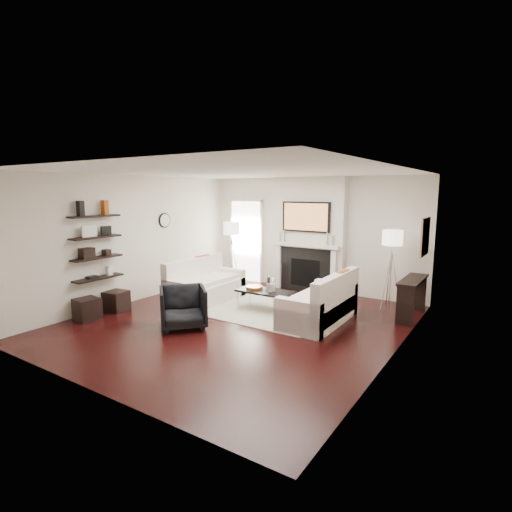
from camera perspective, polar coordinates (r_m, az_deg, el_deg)
The scene contains 71 objects.
room_envelope at distance 7.07m, azimuth -2.66°, elevation 0.94°, with size 6.00×6.00×6.00m.
chimney_breast at distance 9.53m, azimuth 7.51°, elevation 3.04°, with size 1.80×0.25×2.70m, color silver.
fireplace_surround at distance 9.54m, azimuth 7.06°, elevation -1.99°, with size 1.30×0.02×1.04m, color black.
firebox at distance 9.55m, azimuth 7.03°, elevation -2.41°, with size 0.75×0.02×0.65m, color black.
mantel_pilaster_l at distance 9.84m, azimuth 3.22°, elevation -1.41°, with size 0.12×0.08×1.10m, color white.
mantel_pilaster_r at distance 9.22m, azimuth 11.00°, elevation -2.30°, with size 0.12×0.08×1.10m, color white.
mantel_shelf at distance 9.39m, azimuth 6.99°, elevation 1.55°, with size 1.70×0.18×0.07m, color white.
tv_body at distance 9.35m, azimuth 7.14°, elevation 5.57°, with size 1.20×0.06×0.70m, color black.
tv_screen at distance 9.32m, azimuth 7.05°, elevation 5.56°, with size 1.10×0.01×0.62m, color #BF723F.
candlestick_l_tall at distance 9.63m, azimuth 4.10°, elevation 2.89°, with size 0.04×0.04×0.30m, color silver.
candlestick_l_short at distance 9.70m, azimuth 3.43°, elevation 2.77°, with size 0.04×0.04×0.24m, color silver.
candlestick_r_tall at distance 9.15m, azimuth 10.13°, elevation 2.43°, with size 0.04×0.04×0.30m, color silver.
candlestick_r_short at distance 9.11m, azimuth 10.88°, elevation 2.19°, with size 0.04×0.04×0.24m, color silver.
hallway_panel at distance 10.58m, azimuth -1.34°, elevation 2.10°, with size 0.90×0.02×2.10m, color white.
door_trim_l at distance 10.84m, azimuth -3.49°, elevation 2.26°, with size 0.06×0.06×2.16m, color white.
door_trim_r at distance 10.30m, azimuth 0.80°, elevation 1.90°, with size 0.06×0.06×2.16m, color white.
door_trim_top at distance 10.48m, azimuth -1.42°, elevation 7.95°, with size 1.02×0.06×0.06m, color white.
rug at distance 8.10m, azimuth 1.27°, elevation -7.71°, with size 2.60×2.00×0.01m, color beige.
loveseat_left_base at distance 8.75m, azimuth -7.15°, elevation -5.12°, with size 0.85×1.80×0.42m, color white.
loveseat_left_back at distance 8.89m, azimuth -8.84°, elevation -2.83°, with size 0.18×1.80×0.80m, color white.
loveseat_left_arm_n at distance 8.14m, azimuth -10.86°, elevation -5.64°, with size 0.85×0.18×0.60m, color white.
loveseat_left_arm_s at distance 9.34m, azimuth -3.95°, elevation -3.57°, with size 0.85×0.18×0.60m, color white.
loveseat_left_cushion at distance 8.65m, azimuth -6.93°, elevation -3.50°, with size 0.63×1.44×0.10m, color white.
pillow_left_orange at distance 9.07m, azimuth -7.61°, elevation -1.24°, with size 0.10×0.42×0.42m, color #9C4713.
pillow_left_charcoal at distance 8.63m, azimuth -10.20°, elevation -1.91°, with size 0.10×0.40×0.40m, color black.
loveseat_right_base at distance 7.45m, azimuth 8.90°, elevation -7.73°, with size 0.85×1.80×0.42m, color white.
loveseat_right_back at distance 7.24m, azimuth 11.39°, elevation -5.71°, with size 0.18×1.80×0.80m, color white.
loveseat_right_arm_n at distance 6.72m, azimuth 6.03°, elevation -8.75°, with size 0.85×0.18×0.60m, color white.
loveseat_right_arm_s at distance 8.14m, azimuth 11.28°, elevation -5.66°, with size 0.85×0.18×0.60m, color white.
loveseat_right_cushion at distance 7.40m, azimuth 8.60°, elevation -5.75°, with size 0.63×1.44×0.10m, color white.
pillow_right_orange at distance 7.46m, azimuth 12.30°, elevation -3.67°, with size 0.10×0.42×0.42m, color #9C4713.
pillow_right_charcoal at distance 6.92m, azimuth 10.51°, elevation -4.72°, with size 0.10×0.40×0.40m, color black.
coffee_table at distance 7.97m, azimuth 1.24°, elevation -5.06°, with size 1.10×0.55×0.04m, color black.
coffee_leg_nw at distance 8.12m, azimuth -2.61°, elevation -6.34°, with size 0.02×0.02×0.38m, color silver.
coffee_leg_ne at distance 7.60m, azimuth 3.57°, elevation -7.45°, with size 0.02×0.02×0.38m, color silver.
coffee_leg_sw at distance 8.46m, azimuth -0.86°, elevation -5.67°, with size 0.02×0.02×0.38m, color silver.
coffee_leg_se at distance 7.97m, azimuth 5.15°, elevation -6.67°, with size 0.02×0.02×0.38m, color silver.
hurricane_glass at distance 7.86m, azimuth 2.17°, elevation -4.08°, with size 0.18×0.18×0.32m, color white.
hurricane_candle at distance 7.87m, azimuth 2.17°, elevation -4.54°, with size 0.11×0.11×0.17m, color white.
copper_bowl at distance 8.09m, azimuth -0.27°, elevation -4.51°, with size 0.34×0.34×0.06m, color #CA6221.
armchair at distance 7.14m, azimuth -10.39°, elevation -6.96°, with size 0.77×0.72×0.79m, color black.
lamp_left_post at distance 10.11m, azimuth -3.46°, elevation -0.83°, with size 0.02×0.02×1.20m, color silver.
lamp_left_shade at distance 10.00m, azimuth -3.51°, elevation 3.97°, with size 0.40×0.40×0.30m, color white.
lamp_left_leg_a at distance 10.05m, azimuth -2.96°, elevation -0.89°, with size 0.02×0.02×1.25m, color silver.
lamp_left_leg_b at distance 10.22m, azimuth -3.39°, elevation -0.72°, with size 0.02×0.02×1.25m, color silver.
lamp_left_leg_c at distance 10.07m, azimuth -4.03°, elevation -0.88°, with size 0.02×0.02×1.25m, color silver.
lamp_right_post at distance 8.57m, azimuth 18.64°, elevation -3.15°, with size 0.02×0.02×1.20m, color silver.
lamp_right_shade at distance 8.44m, azimuth 18.94°, elevation 2.49°, with size 0.40×0.40×0.30m, color white.
lamp_right_leg_a at distance 8.55m, azimuth 19.35°, elevation -3.23°, with size 0.02×0.02×1.25m, color silver.
lamp_right_leg_b at distance 8.68m, azimuth 18.45°, elevation -3.00°, with size 0.02×0.02×1.25m, color silver.
lamp_right_leg_c at distance 8.50m, azimuth 18.11°, elevation -3.24°, with size 0.02×0.02×1.25m, color silver.
console_top at distance 8.04m, azimuth 21.52°, elevation -3.17°, with size 0.35×1.20×0.04m, color black.
console_leg_n at distance 7.61m, azimuth 20.49°, elevation -6.72°, with size 0.30×0.04×0.71m, color black.
console_leg_s at distance 8.65m, azimuth 22.12°, elevation -4.91°, with size 0.30×0.04×0.71m, color black.
wall_art at distance 7.88m, azimuth 23.01°, elevation 2.54°, with size 0.03×0.70×0.70m, color tan.
shelf_bottom at distance 8.35m, azimuth -21.58°, elevation -2.94°, with size 0.25×1.00×0.04m, color black.
shelf_lower at distance 8.28m, azimuth -21.75°, elevation -0.24°, with size 0.25×1.00×0.04m, color black.
shelf_upper at distance 8.23m, azimuth -21.92°, elevation 2.51°, with size 0.25×1.00×0.04m, color black.
shelf_top at distance 8.20m, azimuth -22.09°, elevation 5.29°, with size 0.25×1.00×0.04m, color black.
decor_magfile_a at distance 8.03m, azimuth -23.80°, elevation 6.24°, with size 0.12×0.10×0.28m, color black.
decor_magfile_b at distance 8.33m, azimuth -20.79°, elevation 6.50°, with size 0.12×0.10×0.28m, color #9C4713.
decor_frame_a at distance 8.14m, azimuth -22.74°, elevation 3.30°, with size 0.04×0.30×0.22m, color white.
decor_frame_b at distance 8.36m, azimuth -20.62°, elevation 3.42°, with size 0.04×0.22×0.18m, color black.
decor_wine_rack at distance 8.14m, azimuth -23.02°, elevation 0.37°, with size 0.18×0.25×0.20m, color black.
decor_box_small at distance 8.39m, azimuth -20.58°, elevation 0.49°, with size 0.15×0.12×0.12m, color black.
decor_books at distance 8.27m, azimuth -22.39°, elevation -2.81°, with size 0.14×0.20×0.05m, color black.
decor_box_tall at distance 8.47m, azimuth -20.25°, elevation -1.95°, with size 0.10×0.10×0.18m, color white.
clock_rim at distance 9.50m, azimuth -12.95°, elevation 4.98°, with size 0.34×0.34×0.04m, color black.
clock_face at distance 9.48m, azimuth -12.85°, elevation 4.98°, with size 0.29×0.29×0.01m, color white.
ottoman_near at distance 8.50m, azimuth -19.33°, elevation -6.08°, with size 0.40×0.40×0.40m, color black.
ottoman_far at distance 8.14m, azimuth -22.98°, elevation -6.97°, with size 0.40×0.40×0.40m, color black.
Camera 1 is at (4.10, -5.67, 2.38)m, focal length 28.00 mm.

